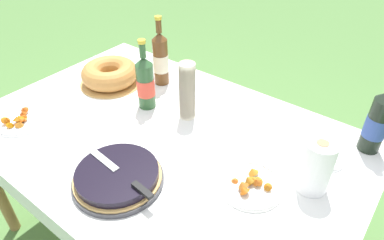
{
  "coord_description": "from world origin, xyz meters",
  "views": [
    {
      "loc": [
        0.79,
        -0.82,
        1.67
      ],
      "look_at": [
        0.08,
        0.09,
        0.81
      ],
      "focal_mm": 32.0,
      "sensor_mm": 36.0,
      "label": 1
    }
  ],
  "objects_px": {
    "bundt_cake": "(110,74)",
    "juice_bottle_red": "(378,122)",
    "serving_knife": "(122,174)",
    "snack_plate_left": "(250,184)",
    "paper_towel_roll": "(316,166)",
    "snack_plate_near": "(319,152)",
    "snack_plate_right": "(20,120)",
    "cider_bottle_amber": "(161,59)",
    "cup_stack": "(188,92)",
    "berry_tart": "(118,177)",
    "cider_bottle_green": "(145,83)"
  },
  "relations": [
    {
      "from": "bundt_cake",
      "to": "juice_bottle_red",
      "type": "relative_size",
      "value": 0.91
    },
    {
      "from": "bundt_cake",
      "to": "serving_knife",
      "type": "bearing_deg",
      "value": -38.33
    },
    {
      "from": "snack_plate_left",
      "to": "paper_towel_roll",
      "type": "xyz_separation_m",
      "value": [
        0.17,
        0.13,
        0.09
      ]
    },
    {
      "from": "serving_knife",
      "to": "juice_bottle_red",
      "type": "bearing_deg",
      "value": -124.73
    },
    {
      "from": "juice_bottle_red",
      "to": "paper_towel_roll",
      "type": "distance_m",
      "value": 0.36
    },
    {
      "from": "juice_bottle_red",
      "to": "paper_towel_roll",
      "type": "bearing_deg",
      "value": -106.76
    },
    {
      "from": "juice_bottle_red",
      "to": "snack_plate_near",
      "type": "relative_size",
      "value": 1.63
    },
    {
      "from": "snack_plate_right",
      "to": "paper_towel_roll",
      "type": "xyz_separation_m",
      "value": [
        1.16,
        0.42,
        0.09
      ]
    },
    {
      "from": "cider_bottle_amber",
      "to": "snack_plate_near",
      "type": "distance_m",
      "value": 0.87
    },
    {
      "from": "juice_bottle_red",
      "to": "cup_stack",
      "type": "bearing_deg",
      "value": -159.26
    },
    {
      "from": "juice_bottle_red",
      "to": "snack_plate_right",
      "type": "relative_size",
      "value": 1.59
    },
    {
      "from": "serving_knife",
      "to": "cider_bottle_amber",
      "type": "xyz_separation_m",
      "value": [
        -0.38,
        0.63,
        0.07
      ]
    },
    {
      "from": "berry_tart",
      "to": "cider_bottle_green",
      "type": "distance_m",
      "value": 0.5
    },
    {
      "from": "serving_knife",
      "to": "juice_bottle_red",
      "type": "distance_m",
      "value": 0.97
    },
    {
      "from": "cider_bottle_green",
      "to": "cider_bottle_amber",
      "type": "relative_size",
      "value": 0.94
    },
    {
      "from": "bundt_cake",
      "to": "paper_towel_roll",
      "type": "xyz_separation_m",
      "value": [
        1.11,
        -0.06,
        0.05
      ]
    },
    {
      "from": "bundt_cake",
      "to": "cup_stack",
      "type": "height_order",
      "value": "cup_stack"
    },
    {
      "from": "berry_tart",
      "to": "cider_bottle_green",
      "type": "relative_size",
      "value": 0.98
    },
    {
      "from": "cider_bottle_amber",
      "to": "cup_stack",
      "type": "bearing_deg",
      "value": -27.61
    },
    {
      "from": "cider_bottle_amber",
      "to": "paper_towel_roll",
      "type": "bearing_deg",
      "value": -14.11
    },
    {
      "from": "snack_plate_left",
      "to": "cider_bottle_green",
      "type": "bearing_deg",
      "value": 166.78
    },
    {
      "from": "cider_bottle_amber",
      "to": "snack_plate_near",
      "type": "relative_size",
      "value": 1.66
    },
    {
      "from": "berry_tart",
      "to": "snack_plate_right",
      "type": "bearing_deg",
      "value": -178.11
    },
    {
      "from": "bundt_cake",
      "to": "juice_bottle_red",
      "type": "distance_m",
      "value": 1.25
    },
    {
      "from": "cup_stack",
      "to": "cider_bottle_amber",
      "type": "xyz_separation_m",
      "value": [
        -0.3,
        0.16,
        0.0
      ]
    },
    {
      "from": "bundt_cake",
      "to": "snack_plate_left",
      "type": "xyz_separation_m",
      "value": [
        0.94,
        -0.19,
        -0.04
      ]
    },
    {
      "from": "serving_knife",
      "to": "paper_towel_roll",
      "type": "xyz_separation_m",
      "value": [
        0.53,
        0.4,
        0.04
      ]
    },
    {
      "from": "cider_bottle_green",
      "to": "snack_plate_left",
      "type": "bearing_deg",
      "value": -13.22
    },
    {
      "from": "berry_tart",
      "to": "cider_bottle_amber",
      "type": "relative_size",
      "value": 0.92
    },
    {
      "from": "cup_stack",
      "to": "cider_bottle_green",
      "type": "relative_size",
      "value": 0.8
    },
    {
      "from": "cider_bottle_amber",
      "to": "snack_plate_right",
      "type": "xyz_separation_m",
      "value": [
        -0.26,
        -0.65,
        -0.12
      ]
    },
    {
      "from": "snack_plate_right",
      "to": "cider_bottle_green",
      "type": "bearing_deg",
      "value": 51.44
    },
    {
      "from": "cup_stack",
      "to": "cider_bottle_amber",
      "type": "height_order",
      "value": "cider_bottle_amber"
    },
    {
      "from": "serving_knife",
      "to": "snack_plate_right",
      "type": "distance_m",
      "value": 0.64
    },
    {
      "from": "bundt_cake",
      "to": "juice_bottle_red",
      "type": "height_order",
      "value": "juice_bottle_red"
    },
    {
      "from": "cider_bottle_green",
      "to": "snack_plate_left",
      "type": "distance_m",
      "value": 0.67
    },
    {
      "from": "cup_stack",
      "to": "juice_bottle_red",
      "type": "xyz_separation_m",
      "value": [
        0.71,
        0.27,
        0.0
      ]
    },
    {
      "from": "cup_stack",
      "to": "snack_plate_left",
      "type": "relative_size",
      "value": 1.15
    },
    {
      "from": "juice_bottle_red",
      "to": "snack_plate_left",
      "type": "height_order",
      "value": "juice_bottle_red"
    },
    {
      "from": "serving_knife",
      "to": "cider_bottle_green",
      "type": "distance_m",
      "value": 0.51
    },
    {
      "from": "juice_bottle_red",
      "to": "snack_plate_right",
      "type": "distance_m",
      "value": 1.48
    },
    {
      "from": "cider_bottle_green",
      "to": "snack_plate_near",
      "type": "relative_size",
      "value": 1.56
    },
    {
      "from": "bundt_cake",
      "to": "snack_plate_right",
      "type": "bearing_deg",
      "value": -96.17
    },
    {
      "from": "cup_stack",
      "to": "snack_plate_right",
      "type": "bearing_deg",
      "value": -138.69
    },
    {
      "from": "serving_knife",
      "to": "snack_plate_near",
      "type": "height_order",
      "value": "serving_knife"
    },
    {
      "from": "cup_stack",
      "to": "paper_towel_roll",
      "type": "distance_m",
      "value": 0.61
    },
    {
      "from": "cider_bottle_amber",
      "to": "snack_plate_near",
      "type": "xyz_separation_m",
      "value": [
        0.86,
        -0.04,
        -0.13
      ]
    },
    {
      "from": "snack_plate_near",
      "to": "snack_plate_right",
      "type": "xyz_separation_m",
      "value": [
        -1.12,
        -0.6,
        0.0
      ]
    },
    {
      "from": "berry_tart",
      "to": "cup_stack",
      "type": "height_order",
      "value": "cup_stack"
    },
    {
      "from": "berry_tart",
      "to": "snack_plate_near",
      "type": "xyz_separation_m",
      "value": [
        0.51,
        0.58,
        -0.02
      ]
    }
  ]
}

